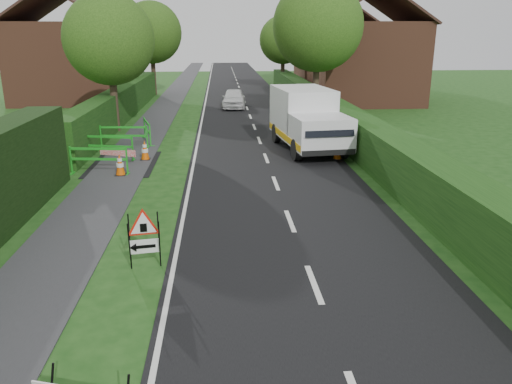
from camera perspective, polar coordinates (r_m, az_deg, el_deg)
ground at (r=9.14m, az=-8.22°, el=-13.93°), size 120.00×120.00×0.00m
road_surface at (r=43.07m, az=-1.73°, el=11.31°), size 6.00×90.00×0.02m
footpath at (r=43.19m, az=-9.18°, el=11.12°), size 2.00×90.00×0.02m
hedge_west_far at (r=30.69m, az=-14.93°, el=8.15°), size 1.00×24.00×1.80m
hedge_east at (r=24.92m, az=9.46°, el=6.41°), size 1.20×50.00×1.50m
house_west at (r=39.31m, az=-20.53°, el=13.87°), size 7.50×7.40×7.88m
house_east_a at (r=37.27m, az=12.32°, el=14.40°), size 7.50×7.40×7.88m
house_east_b at (r=51.07m, az=9.00°, el=15.36°), size 7.50×7.40×7.88m
tree_nw at (r=26.32m, az=-16.43°, el=16.37°), size 4.40×4.40×6.70m
tree_ne at (r=30.31m, az=7.07°, el=18.32°), size 5.20×5.20×7.79m
tree_fw at (r=42.11m, az=-11.90°, el=17.40°), size 4.80×4.80×7.24m
tree_fe at (r=46.13m, az=3.12°, el=16.97°), size 4.20×4.20×6.33m
triangle_sign at (r=10.66m, az=-12.89°, el=-4.72°), size 0.88×0.88×1.13m
works_van at (r=21.48m, az=5.85°, el=8.40°), size 2.80×5.75×2.53m
traffic_cone_0 at (r=19.97m, az=9.31°, el=4.79°), size 0.38×0.38×0.79m
traffic_cone_1 at (r=22.77m, az=8.12°, el=6.42°), size 0.38×0.38×0.79m
traffic_cone_2 at (r=24.96m, az=7.05°, el=7.45°), size 0.38×0.38×0.79m
traffic_cone_3 at (r=18.08m, az=-15.29°, el=3.04°), size 0.38×0.38×0.79m
traffic_cone_4 at (r=20.12m, az=-12.59°, el=4.69°), size 0.38×0.38×0.79m
ped_barrier_0 at (r=18.39m, az=-17.55°, el=3.85°), size 2.09×0.60×1.00m
ped_barrier_1 at (r=20.44m, az=-16.56°, el=5.26°), size 2.09×0.80×1.00m
ped_barrier_2 at (r=22.39m, az=-14.87°, el=6.44°), size 2.08×0.50×1.00m
ped_barrier_3 at (r=23.44m, az=-12.34°, el=7.10°), size 0.86×2.08×1.00m
redwhite_plank at (r=19.81m, az=-15.43°, el=3.11°), size 1.43×0.54×0.25m
hatchback_car at (r=33.90m, az=-2.55°, el=10.64°), size 1.71×3.77×1.25m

